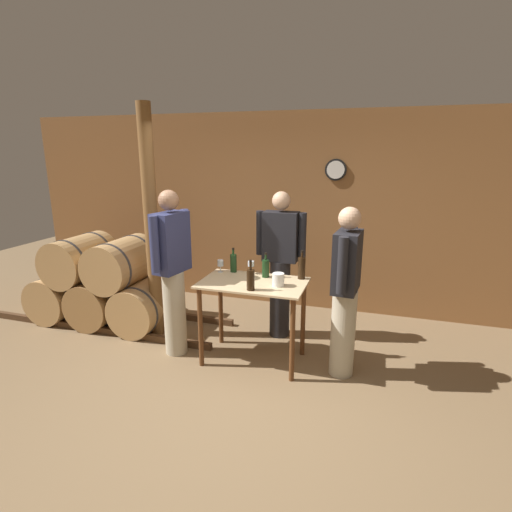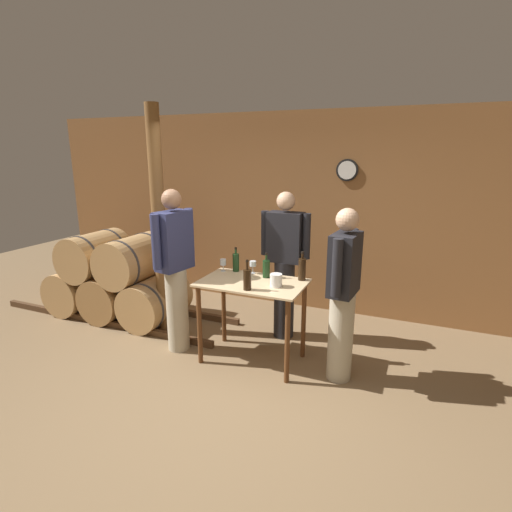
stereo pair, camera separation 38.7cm
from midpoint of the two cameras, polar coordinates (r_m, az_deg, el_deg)
The scene contains 15 objects.
ground_plane at distance 3.77m, azimuth -6.86°, elevation -20.75°, with size 14.00×14.00×0.00m, color brown.
back_wall at distance 5.58m, azimuth 3.64°, elevation 6.19°, with size 8.40×0.08×2.70m.
barrel_rack at distance 5.62m, azimuth -22.88°, elevation -3.83°, with size 3.33×0.85×1.14m.
tasting_table at distance 4.15m, azimuth -3.10°, elevation -6.05°, with size 1.08×0.67×0.88m.
wooden_post at distance 4.82m, azimuth -16.99°, elevation 4.19°, with size 0.16×0.16×2.70m.
wine_bottle_far_left at distance 4.42m, azimuth -5.76°, elevation -0.95°, with size 0.07×0.07×0.27m.
wine_bottle_left at distance 3.83m, azimuth -3.68°, elevation -3.35°, with size 0.08×0.08×0.30m.
wine_bottle_center at distance 4.21m, azimuth -1.24°, elevation -1.75°, with size 0.08×0.08×0.27m.
wine_bottle_right at distance 4.16m, azimuth 3.91°, elevation -1.69°, with size 0.08×0.08×0.30m.
wine_glass_near_left at distance 4.43m, azimuth -7.61°, elevation -1.09°, with size 0.07×0.07×0.14m.
wine_glass_near_center at distance 4.34m, azimuth -3.27°, elevation -1.22°, with size 0.07×0.07×0.14m.
ice_bucket at distance 3.95m, azimuth 0.39°, elevation -3.43°, with size 0.12×0.12×0.13m.
person_host at distance 3.88m, azimuth 9.90°, elevation -4.80°, with size 0.25×0.59×1.69m.
person_visitor_with_scarf at distance 4.66m, azimuth 1.14°, elevation -0.86°, with size 0.59×0.24×1.74m.
person_visitor_bearded at distance 4.36m, azimuth -14.37°, elevation -1.98°, with size 0.29×0.58×1.80m.
Camera 1 is at (1.13, -2.84, 2.18)m, focal length 28.00 mm.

